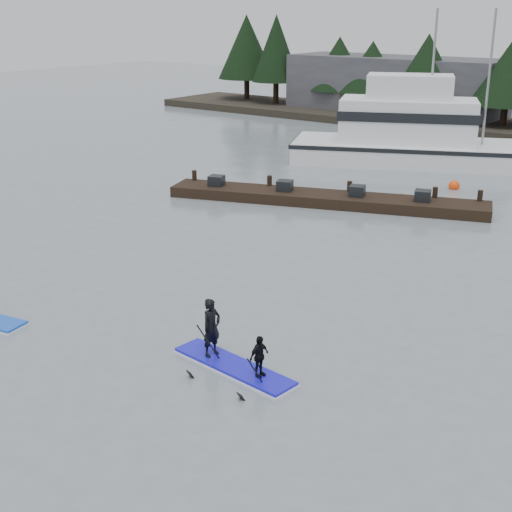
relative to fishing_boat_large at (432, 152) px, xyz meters
The scene contains 7 objects.
ground 28.41m from the fishing_boat_large, 82.78° to the right, with size 160.00×160.00×0.00m, color slate.
waterfront_building 19.04m from the fishing_boat_large, 123.39° to the left, with size 18.00×6.00×5.00m, color #4C4C51.
fishing_boat_large is the anchor object (origin of this frame).
floating_dock 11.69m from the fishing_boat_large, 91.02° to the right, with size 15.13×2.02×0.50m, color black.
buoy_b 6.26m from the fishing_boat_large, 55.47° to the right, with size 0.57×0.57×0.57m, color #FF430C.
buoy_a 7.66m from the fishing_boat_large, 164.58° to the right, with size 0.50×0.50×0.50m, color #FF430C.
paddleboard_duo 27.83m from the fishing_boat_large, 76.66° to the right, with size 3.73×1.38×2.23m.
Camera 1 is at (13.32, -11.71, 8.85)m, focal length 50.00 mm.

